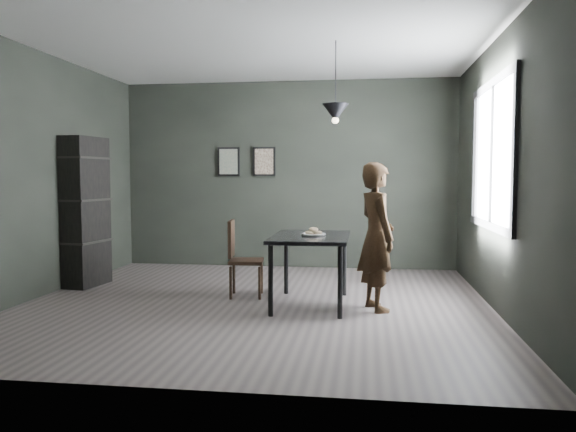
# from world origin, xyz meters

# --- Properties ---
(ground) EXTENTS (5.00, 5.00, 0.00)m
(ground) POSITION_xyz_m (0.00, 0.00, 0.00)
(ground) COLOR #3B3533
(ground) RESTS_ON ground
(back_wall) EXTENTS (5.00, 0.10, 2.80)m
(back_wall) POSITION_xyz_m (0.00, 2.50, 1.40)
(back_wall) COLOR black
(back_wall) RESTS_ON ground
(ceiling) EXTENTS (5.00, 5.00, 0.02)m
(ceiling) POSITION_xyz_m (0.00, 0.00, 2.80)
(ceiling) COLOR silver
(ceiling) RESTS_ON ground
(window_assembly) EXTENTS (0.04, 1.96, 1.56)m
(window_assembly) POSITION_xyz_m (2.47, 0.20, 1.60)
(window_assembly) COLOR white
(window_assembly) RESTS_ON ground
(cafe_table) EXTENTS (0.80, 1.20, 0.75)m
(cafe_table) POSITION_xyz_m (0.60, 0.00, 0.67)
(cafe_table) COLOR black
(cafe_table) RESTS_ON ground
(white_plate) EXTENTS (0.23, 0.23, 0.01)m
(white_plate) POSITION_xyz_m (0.63, -0.01, 0.76)
(white_plate) COLOR white
(white_plate) RESTS_ON cafe_table
(donut_pile) EXTENTS (0.18, 0.13, 0.08)m
(donut_pile) POSITION_xyz_m (0.63, -0.01, 0.79)
(donut_pile) COLOR beige
(donut_pile) RESTS_ON white_plate
(woman) EXTENTS (0.55, 0.65, 1.52)m
(woman) POSITION_xyz_m (1.29, -0.12, 0.76)
(woman) COLOR black
(woman) RESTS_ON ground
(wood_chair) EXTENTS (0.42, 0.42, 0.88)m
(wood_chair) POSITION_xyz_m (-0.25, 0.32, 0.50)
(wood_chair) COLOR black
(wood_chair) RESTS_ON ground
(shelf_unit) EXTENTS (0.43, 0.66, 1.87)m
(shelf_unit) POSITION_xyz_m (-2.32, 0.69, 0.93)
(shelf_unit) COLOR black
(shelf_unit) RESTS_ON ground
(pendant_lamp) EXTENTS (0.28, 0.28, 0.86)m
(pendant_lamp) POSITION_xyz_m (0.85, 0.10, 2.05)
(pendant_lamp) COLOR black
(pendant_lamp) RESTS_ON ground
(framed_print_left) EXTENTS (0.34, 0.04, 0.44)m
(framed_print_left) POSITION_xyz_m (-0.90, 2.47, 1.60)
(framed_print_left) COLOR black
(framed_print_left) RESTS_ON ground
(framed_print_right) EXTENTS (0.34, 0.04, 0.44)m
(framed_print_right) POSITION_xyz_m (-0.35, 2.47, 1.60)
(framed_print_right) COLOR black
(framed_print_right) RESTS_ON ground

